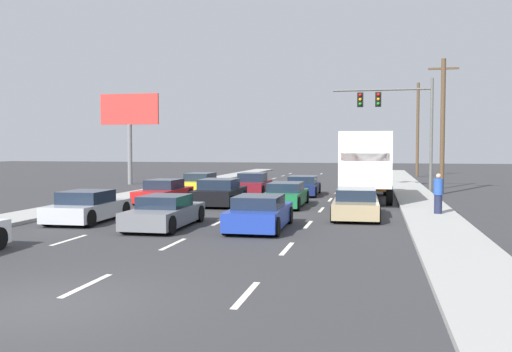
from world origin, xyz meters
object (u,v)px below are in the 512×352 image
(car_gray, at_px, (165,213))
(pedestrian_near_corner, at_px, (438,194))
(car_tan, at_px, (356,204))
(car_silver, at_px, (88,207))
(roadside_billboard, at_px, (129,119))
(utility_pole_far, at_px, (418,129))
(box_truck, at_px, (366,162))
(utility_pole_mid, at_px, (443,125))
(traffic_signal_mast, at_px, (391,110))
(car_red, at_px, (164,192))
(car_blue, at_px, (260,213))
(car_black, at_px, (220,193))
(car_yellow, at_px, (200,183))
(car_maroon, at_px, (253,184))
(car_green, at_px, (286,195))
(car_navy, at_px, (303,186))

(car_gray, relative_size, pedestrian_near_corner, 2.64)
(car_tan, bearing_deg, car_silver, -161.05)
(roadside_billboard, height_order, pedestrian_near_corner, roadside_billboard)
(utility_pole_far, bearing_deg, car_tan, -98.14)
(box_truck, relative_size, utility_pole_mid, 1.08)
(traffic_signal_mast, xyz_separation_m, pedestrian_near_corner, (1.55, -14.63, -4.44))
(car_tan, xyz_separation_m, utility_pole_mid, (4.73, 12.62, 3.71))
(car_red, relative_size, car_silver, 1.08)
(car_blue, relative_size, traffic_signal_mast, 0.57)
(car_blue, bearing_deg, roadside_billboard, 125.04)
(car_black, distance_m, car_gray, 7.67)
(car_yellow, bearing_deg, car_red, -87.35)
(utility_pole_far, bearing_deg, box_truck, -99.90)
(car_blue, distance_m, pedestrian_near_corner, 8.13)
(car_maroon, bearing_deg, car_tan, -57.19)
(car_gray, xyz_separation_m, traffic_signal_mast, (8.33, 19.83, 4.87))
(car_yellow, relative_size, car_green, 0.98)
(traffic_signal_mast, distance_m, utility_pole_far, 17.46)
(car_green, bearing_deg, car_tan, -45.64)
(car_silver, distance_m, pedestrian_near_corner, 14.08)
(car_navy, distance_m, car_green, 6.44)
(car_black, distance_m, pedestrian_near_corner, 10.35)
(car_yellow, relative_size, car_red, 1.00)
(car_gray, distance_m, car_tan, 7.88)
(car_blue, relative_size, box_truck, 0.48)
(car_black, bearing_deg, car_tan, -26.39)
(car_blue, distance_m, car_tan, 5.13)
(car_tan, distance_m, pedestrian_near_corner, 3.44)
(car_blue, height_order, utility_pole_far, utility_pole_far)
(car_gray, bearing_deg, car_black, 91.20)
(car_gray, bearing_deg, roadside_billboard, 118.01)
(car_navy, distance_m, pedestrian_near_corner, 11.37)
(car_tan, bearing_deg, car_yellow, 132.49)
(car_black, distance_m, box_truck, 8.16)
(car_maroon, height_order, box_truck, box_truck)
(car_yellow, bearing_deg, traffic_signal_mast, 19.32)
(car_gray, xyz_separation_m, car_blue, (3.41, 0.30, 0.03))
(car_tan, height_order, roadside_billboard, roadside_billboard)
(roadside_billboard, bearing_deg, utility_pole_far, 34.73)
(car_silver, height_order, car_blue, car_silver)
(car_maroon, distance_m, car_navy, 3.13)
(car_gray, relative_size, utility_pole_far, 0.48)
(car_red, height_order, utility_pole_mid, utility_pole_mid)
(car_maroon, xyz_separation_m, box_truck, (6.85, -2.94, 1.50))
(car_maroon, bearing_deg, utility_pole_far, 63.35)
(car_maroon, height_order, car_navy, car_maroon)
(utility_pole_far, bearing_deg, utility_pole_mid, -89.84)
(utility_pole_mid, bearing_deg, car_gray, -123.74)
(car_silver, bearing_deg, pedestrian_near_corner, 17.96)
(car_silver, height_order, roadside_billboard, roadside_billboard)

